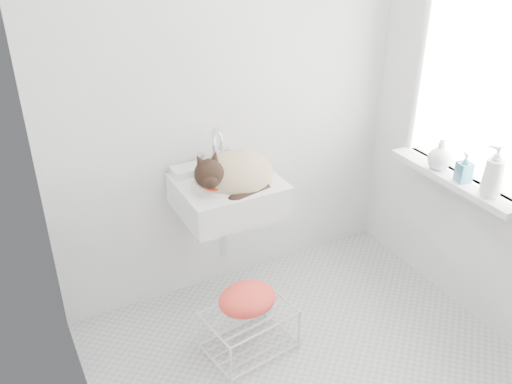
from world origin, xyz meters
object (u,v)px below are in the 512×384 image
sink (228,180)px  wire_rack (249,329)px  cat (231,175)px  bottle_a (488,196)px  bottle_c (438,168)px  bottle_b (462,181)px

sink → wire_rack: bearing=-102.2°
cat → bottle_a: size_ratio=1.97×
bottle_c → wire_rack: bearing=-179.8°
sink → bottle_a: (1.15, -0.80, 0.00)m
bottle_c → bottle_a: bearing=-90.0°
bottle_c → cat: bearing=160.2°
cat → wire_rack: cat is taller
cat → bottle_c: bearing=-17.0°
sink → cat: 0.05m
cat → bottle_b: 1.28m
sink → wire_rack: 0.83m
sink → bottle_b: bearing=-28.1°
bottle_a → wire_rack: bearing=163.4°
wire_rack → bottle_a: bearing=-16.6°
bottle_a → cat: bearing=145.5°
sink → bottle_b: 1.30m
sink → wire_rack: (-0.09, -0.43, -0.70)m
bottle_a → bottle_c: 0.37m
cat → wire_rack: size_ratio=1.05×
sink → cat: (0.01, -0.02, 0.04)m
wire_rack → bottle_a: size_ratio=1.88×
cat → wire_rack: 0.85m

